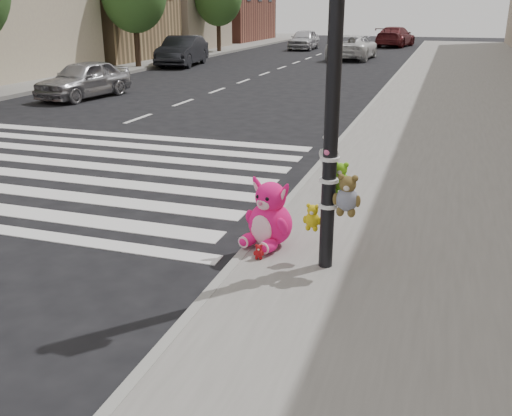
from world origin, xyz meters
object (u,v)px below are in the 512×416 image
at_px(red_teddy, 259,252).
at_px(car_dark_far, 182,51).
at_px(car_silver_far, 84,79).
at_px(car_white_near, 353,47).
at_px(signal_pole, 335,129).
at_px(pink_bunny, 269,219).

xyz_separation_m(red_teddy, car_dark_far, (-11.60, 22.54, 0.54)).
relative_size(car_silver_far, car_white_near, 0.73).
bearing_deg(car_white_near, car_silver_far, 72.04).
distance_m(car_silver_far, car_dark_far, 11.48).
height_order(signal_pole, car_dark_far, signal_pole).
bearing_deg(signal_pole, red_teddy, -174.32).
relative_size(red_teddy, car_silver_far, 0.05).
relative_size(signal_pole, red_teddy, 20.67).
distance_m(red_teddy, car_silver_far, 14.99).
bearing_deg(car_dark_far, car_silver_far, -89.65).
distance_m(red_teddy, car_dark_far, 25.35).
xyz_separation_m(red_teddy, car_white_near, (-3.62, 29.31, 0.47)).
height_order(car_silver_far, car_dark_far, car_dark_far).
relative_size(pink_bunny, car_dark_far, 0.19).
height_order(red_teddy, car_silver_far, car_silver_far).
relative_size(signal_pole, car_silver_far, 1.07).
bearing_deg(car_silver_far, red_teddy, -40.38).
height_order(pink_bunny, car_silver_far, car_silver_far).
bearing_deg(pink_bunny, car_silver_far, 152.23).
relative_size(red_teddy, car_dark_far, 0.04).
relative_size(signal_pole, pink_bunny, 4.52).
height_order(pink_bunny, car_white_near, car_white_near).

